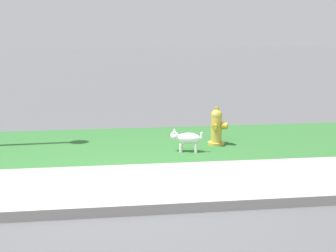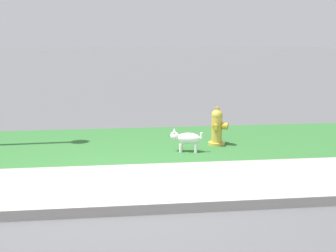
# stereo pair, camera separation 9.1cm
# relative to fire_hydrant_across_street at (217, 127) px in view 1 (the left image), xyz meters

# --- Properties ---
(ground_plane) EXTENTS (120.00, 120.00, 0.00)m
(ground_plane) POSITION_rel_fire_hydrant_across_street_xyz_m (-1.78, -2.00, -0.32)
(ground_plane) COLOR #515154
(sidewalk_pavement) EXTENTS (18.00, 1.82, 0.01)m
(sidewalk_pavement) POSITION_rel_fire_hydrant_across_street_xyz_m (-1.78, -2.00, -0.31)
(sidewalk_pavement) COLOR #9E9993
(sidewalk_pavement) RESTS_ON ground
(grass_verge) EXTENTS (18.00, 2.76, 0.01)m
(grass_verge) POSITION_rel_fire_hydrant_across_street_xyz_m (-1.78, 0.29, -0.31)
(grass_verge) COLOR #2D662D
(grass_verge) RESTS_ON ground
(street_curb) EXTENTS (18.00, 0.16, 0.12)m
(street_curb) POSITION_rel_fire_hydrant_across_street_xyz_m (-1.78, -2.99, -0.26)
(street_curb) COLOR #9E9993
(street_curb) RESTS_ON ground
(fire_hydrant_across_street) EXTENTS (0.35, 0.37, 0.67)m
(fire_hydrant_across_street) POSITION_rel_fire_hydrant_across_street_xyz_m (0.00, 0.00, 0.00)
(fire_hydrant_across_street) COLOR gold
(fire_hydrant_across_street) RESTS_ON ground
(small_white_dog) EXTENTS (0.52, 0.27, 0.39)m
(small_white_dog) POSITION_rel_fire_hydrant_across_street_xyz_m (-0.62, -0.41, -0.09)
(small_white_dog) COLOR white
(small_white_dog) RESTS_ON ground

